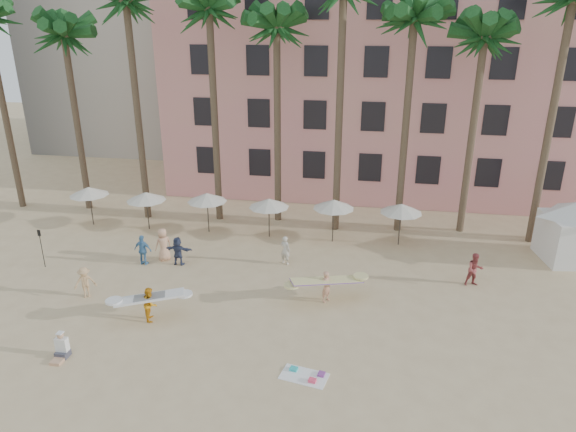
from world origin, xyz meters
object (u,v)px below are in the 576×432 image
(cabana, at_px, (575,226))
(carrier_yellow, at_px, (327,284))
(carrier_white, at_px, (150,302))
(pink_hotel, at_px, (401,84))

(cabana, xyz_separation_m, carrier_yellow, (-13.15, -6.91, -1.13))
(cabana, bearing_deg, carrier_white, -154.75)
(cabana, relative_size, carrier_yellow, 1.46)
(carrier_yellow, xyz_separation_m, carrier_white, (-7.73, -2.93, -0.06))
(carrier_yellow, bearing_deg, cabana, 27.74)
(pink_hotel, height_order, carrier_yellow, pink_hotel)
(carrier_yellow, height_order, carrier_white, carrier_white)
(carrier_yellow, bearing_deg, pink_hotel, 80.02)
(pink_hotel, distance_m, carrier_yellow, 22.29)
(pink_hotel, relative_size, cabana, 6.89)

